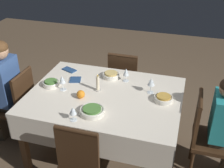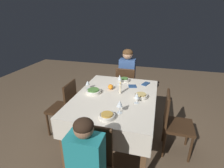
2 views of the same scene
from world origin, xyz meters
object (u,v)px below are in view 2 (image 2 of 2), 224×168
at_px(chair_west, 91,167).
at_px(napkin_red_folded, 146,84).
at_px(wine_glass_east, 120,78).
at_px(dining_table, 115,101).
at_px(orange_fruit, 111,87).
at_px(bowl_south, 141,96).
at_px(candle_centerpiece, 120,89).
at_px(chair_north, 65,106).
at_px(chair_east, 126,86).
at_px(wine_glass_west, 120,104).
at_px(wine_glass_north, 88,83).
at_px(bowl_east, 124,80).
at_px(person_adult_denim, 127,75).
at_px(bowl_north, 93,91).
at_px(chair_south, 174,121).
at_px(napkin_spare_side, 132,86).
at_px(bowl_west, 107,116).
at_px(wine_glass_south, 137,96).

height_order(chair_west, napkin_red_folded, chair_west).
height_order(chair_west, wine_glass_east, wine_glass_east).
bearing_deg(dining_table, orange_fruit, 32.32).
relative_size(bowl_south, candle_centerpiece, 1.02).
distance_m(dining_table, chair_north, 0.82).
distance_m(chair_east, wine_glass_west, 1.46).
height_order(wine_glass_north, candle_centerpiece, candle_centerpiece).
xyz_separation_m(bowl_east, wine_glass_north, (-0.44, 0.46, 0.06)).
bearing_deg(person_adult_denim, chair_east, 90.00).
distance_m(chair_north, bowl_south, 1.19).
xyz_separation_m(wine_glass_north, candle_centerpiece, (-0.04, -0.51, -0.02)).
relative_size(chair_north, wine_glass_north, 6.76).
relative_size(bowl_south, orange_fruit, 2.34).
relative_size(chair_east, wine_glass_north, 6.76).
distance_m(wine_glass_east, napkin_red_folded, 0.43).
height_order(bowl_north, napkin_red_folded, bowl_north).
distance_m(chair_north, chair_south, 1.61).
xyz_separation_m(chair_east, person_adult_denim, (0.14, 0.00, 0.19)).
relative_size(wine_glass_west, wine_glass_north, 1.23).
bearing_deg(dining_table, bowl_north, 88.29).
bearing_deg(dining_table, wine_glass_west, -159.67).
bearing_deg(candle_centerpiece, chair_south, -95.91).
xyz_separation_m(bowl_east, wine_glass_west, (-0.98, -0.15, 0.09)).
relative_size(dining_table, napkin_spare_side, 9.95).
xyz_separation_m(chair_south, bowl_west, (-0.56, 0.76, 0.30)).
distance_m(wine_glass_north, napkin_spare_side, 0.69).
bearing_deg(bowl_east, person_adult_denim, 4.53).
xyz_separation_m(bowl_east, napkin_red_folded, (-0.04, -0.36, -0.02)).
bearing_deg(candle_centerpiece, bowl_south, -98.24).
xyz_separation_m(wine_glass_east, wine_glass_north, (-0.29, 0.42, -0.02)).
relative_size(chair_east, chair_south, 1.00).
distance_m(bowl_east, napkin_spare_side, 0.26).
distance_m(wine_glass_east, wine_glass_north, 0.51).
bearing_deg(dining_table, chair_west, -178.99).
bearing_deg(orange_fruit, bowl_west, -167.25).
relative_size(bowl_east, bowl_west, 0.96).
distance_m(bowl_south, wine_glass_south, 0.19).
height_order(chair_west, person_adult_denim, person_adult_denim).
height_order(person_adult_denim, orange_fruit, person_adult_denim).
bearing_deg(napkin_spare_side, chair_north, 111.29).
bearing_deg(person_adult_denim, chair_north, 55.84).
relative_size(chair_west, wine_glass_east, 5.53).
distance_m(chair_west, wine_glass_north, 1.26).
relative_size(bowl_east, wine_glass_south, 1.18).
distance_m(chair_east, chair_south, 1.29).
bearing_deg(chair_north, dining_table, 90.28).
bearing_deg(napkin_red_folded, wine_glass_south, 175.15).
bearing_deg(chair_north, napkin_red_folded, 114.58).
height_order(chair_west, bowl_north, chair_west).
distance_m(bowl_south, napkin_red_folded, 0.49).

